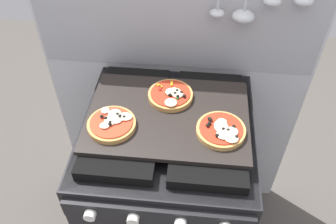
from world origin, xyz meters
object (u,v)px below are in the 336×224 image
(baking_tray, at_px, (168,116))
(pizza_center, at_px, (172,95))
(pizza_left, at_px, (112,123))
(pizza_right, at_px, (222,130))
(stove, at_px, (168,190))

(baking_tray, distance_m, pizza_center, 0.08)
(baking_tray, height_order, pizza_center, pizza_center)
(pizza_left, height_order, pizza_right, same)
(pizza_center, bearing_deg, pizza_left, -139.31)
(baking_tray, relative_size, pizza_left, 3.44)
(baking_tray, bearing_deg, stove, -90.00)
(stove, distance_m, pizza_left, 0.52)
(pizza_left, xyz_separation_m, pizza_center, (0.18, 0.15, -0.00))
(pizza_left, distance_m, pizza_right, 0.35)
(pizza_right, height_order, pizza_center, same)
(stove, relative_size, pizza_right, 5.74)
(baking_tray, distance_m, pizza_left, 0.19)
(pizza_right, xyz_separation_m, pizza_center, (-0.17, 0.15, -0.00))
(stove, xyz_separation_m, pizza_center, (0.00, 0.08, 0.48))
(baking_tray, xyz_separation_m, pizza_right, (0.18, -0.07, 0.02))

